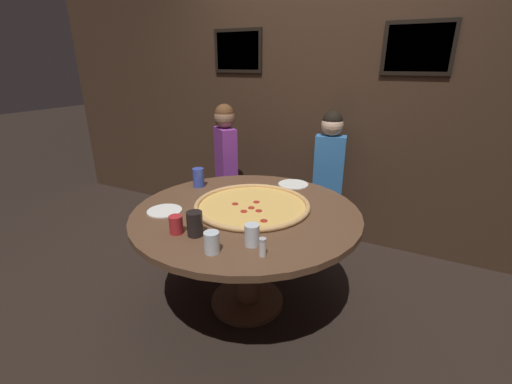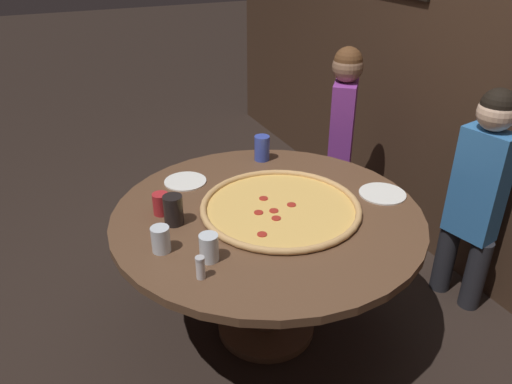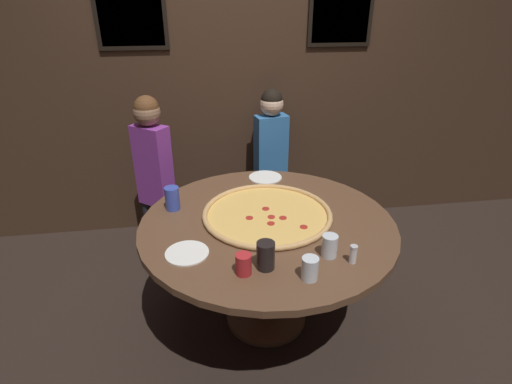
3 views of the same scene
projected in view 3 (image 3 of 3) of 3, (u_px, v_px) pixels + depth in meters
ground_plane at (266, 317)px, 2.66m from camera, size 24.00×24.00×0.00m
back_wall at (240, 79)px, 3.27m from camera, size 6.40×0.08×2.60m
dining_table at (267, 241)px, 2.39m from camera, size 1.49×1.49×0.74m
giant_pizza at (267, 214)px, 2.38m from camera, size 0.78×0.78×0.03m
drink_cup_near_left at (244, 264)px, 1.87m from camera, size 0.08×0.08×0.11m
drink_cup_far_right at (310, 268)px, 1.83m from camera, size 0.08×0.08×0.11m
drink_cup_beside_pizza at (330, 246)px, 1.99m from camera, size 0.08×0.08×0.12m
drink_cup_near_right at (172, 198)px, 2.43m from camera, size 0.09×0.09×0.15m
drink_cup_by_shaker at (266, 255)px, 1.90m from camera, size 0.09×0.09×0.14m
white_plate_right_side at (187, 253)px, 2.03m from camera, size 0.22×0.22×0.01m
white_plate_near_front at (265, 177)px, 2.88m from camera, size 0.24×0.24×0.01m
condiment_shaker at (353, 254)px, 1.95m from camera, size 0.04×0.04×0.10m
diner_side_left at (271, 154)px, 3.37m from camera, size 0.33×0.19×1.26m
diner_centre_back at (154, 169)px, 3.03m from camera, size 0.33×0.29×1.30m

